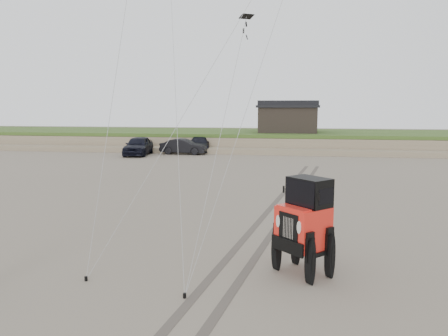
{
  "coord_description": "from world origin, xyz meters",
  "views": [
    {
      "loc": [
        2.65,
        -10.28,
        4.52
      ],
      "look_at": [
        0.53,
        3.0,
        2.6
      ],
      "focal_mm": 35.0,
      "sensor_mm": 36.0,
      "label": 1
    }
  ],
  "objects_px": {
    "truck_b": "(184,146)",
    "jeep": "(303,236)",
    "truck_c": "(199,144)",
    "cabin": "(288,118)",
    "truck_a": "(138,146)"
  },
  "relations": [
    {
      "from": "truck_b",
      "to": "jeep",
      "type": "xyz_separation_m",
      "value": [
        10.49,
        -28.26,
        0.33
      ]
    },
    {
      "from": "truck_c",
      "to": "jeep",
      "type": "xyz_separation_m",
      "value": [
        9.49,
        -30.56,
        0.31
      ]
    },
    {
      "from": "cabin",
      "to": "truck_a",
      "type": "xyz_separation_m",
      "value": [
        -13.49,
        -8.89,
        -2.37
      ]
    },
    {
      "from": "cabin",
      "to": "truck_c",
      "type": "height_order",
      "value": "cabin"
    },
    {
      "from": "truck_c",
      "to": "jeep",
      "type": "distance_m",
      "value": 32.0
    },
    {
      "from": "truck_b",
      "to": "jeep",
      "type": "height_order",
      "value": "jeep"
    },
    {
      "from": "jeep",
      "to": "cabin",
      "type": "bearing_deg",
      "value": 136.07
    },
    {
      "from": "cabin",
      "to": "truck_c",
      "type": "xyz_separation_m",
      "value": [
        -8.53,
        -5.21,
        -2.5
      ]
    },
    {
      "from": "truck_a",
      "to": "truck_b",
      "type": "bearing_deg",
      "value": 12.95
    },
    {
      "from": "truck_b",
      "to": "jeep",
      "type": "distance_m",
      "value": 30.15
    },
    {
      "from": "cabin",
      "to": "truck_a",
      "type": "relative_size",
      "value": 1.26
    },
    {
      "from": "truck_c",
      "to": "truck_b",
      "type": "bearing_deg",
      "value": -120.78
    },
    {
      "from": "truck_a",
      "to": "cabin",
      "type": "bearing_deg",
      "value": 27.16
    },
    {
      "from": "truck_a",
      "to": "jeep",
      "type": "height_order",
      "value": "jeep"
    },
    {
      "from": "cabin",
      "to": "jeep",
      "type": "distance_m",
      "value": 35.85
    }
  ]
}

